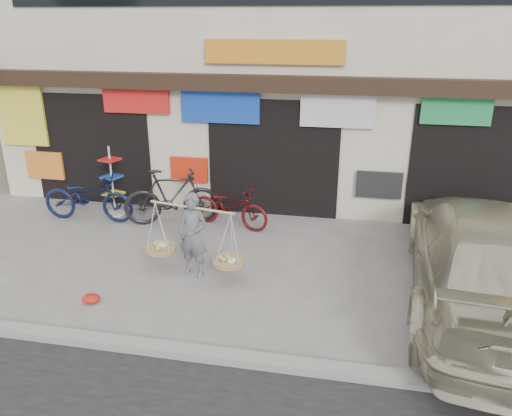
% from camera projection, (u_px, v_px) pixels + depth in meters
% --- Properties ---
extents(ground, '(70.00, 70.00, 0.00)m').
position_uv_depth(ground, '(240.00, 286.00, 8.69)').
color(ground, gray).
rests_on(ground, ground).
extents(kerb, '(70.00, 0.25, 0.12)m').
position_uv_depth(kerb, '(208.00, 354.00, 6.84)').
color(kerb, gray).
rests_on(kerb, ground).
extents(shophouse_block, '(14.00, 6.32, 7.00)m').
position_uv_depth(shophouse_block, '(291.00, 55.00, 13.33)').
color(shophouse_block, beige).
rests_on(shophouse_block, ground).
extents(street_vendor, '(1.93, 0.83, 1.55)m').
position_uv_depth(street_vendor, '(193.00, 239.00, 8.85)').
color(street_vendor, slate).
rests_on(street_vendor, ground).
extents(bike_0, '(2.15, 0.77, 1.13)m').
position_uv_depth(bike_0, '(88.00, 197.00, 11.32)').
color(bike_0, '#10183D').
rests_on(bike_0, ground).
extents(bike_1, '(2.20, 1.28, 1.28)m').
position_uv_depth(bike_1, '(172.00, 197.00, 11.12)').
color(bike_1, black).
rests_on(bike_1, ground).
extents(bike_2, '(1.95, 1.09, 0.97)m').
position_uv_depth(bike_2, '(230.00, 206.00, 11.00)').
color(bike_2, '#4D0D0F').
rests_on(bike_2, ground).
extents(suv, '(3.01, 6.23, 1.75)m').
position_uv_depth(suv, '(491.00, 256.00, 7.84)').
color(suv, beige).
rests_on(suv, ground).
extents(display_rack, '(0.49, 0.49, 1.65)m').
position_uv_depth(display_rack, '(113.00, 188.00, 11.64)').
color(display_rack, silver).
rests_on(display_rack, ground).
extents(red_bag, '(0.31, 0.25, 0.14)m').
position_uv_depth(red_bag, '(91.00, 299.00, 8.17)').
color(red_bag, red).
rests_on(red_bag, ground).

